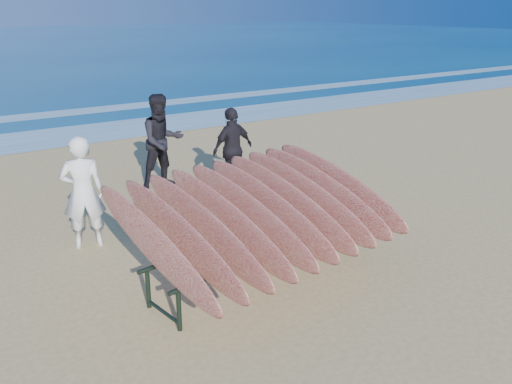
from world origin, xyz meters
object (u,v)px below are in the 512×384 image
(person_dark_a, at_px, (162,141))
(person_dark_b, at_px, (233,149))
(surfboard_rack, at_px, (260,212))
(person_white, at_px, (83,193))

(person_dark_a, relative_size, person_dark_b, 1.14)
(surfboard_rack, bearing_deg, person_dark_b, 56.04)
(surfboard_rack, height_order, person_white, person_white)
(person_dark_b, bearing_deg, person_white, 9.96)
(person_white, height_order, person_dark_a, person_dark_a)
(person_white, relative_size, person_dark_a, 0.92)
(person_white, distance_m, person_dark_a, 2.95)
(person_dark_a, bearing_deg, person_white, -137.74)
(person_dark_a, distance_m, person_dark_b, 1.39)
(surfboard_rack, xyz_separation_m, person_dark_a, (0.61, 4.29, -0.01))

